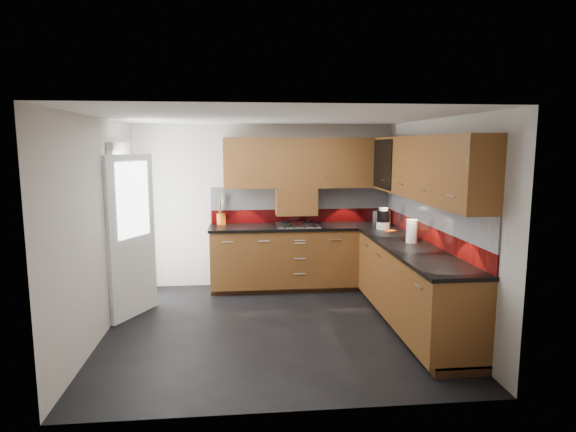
{
  "coord_description": "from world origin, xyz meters",
  "views": [
    {
      "loc": [
        -0.37,
        -5.33,
        2.1
      ],
      "look_at": [
        0.23,
        0.65,
        1.21
      ],
      "focal_mm": 30.0,
      "sensor_mm": 36.0,
      "label": 1
    }
  ],
  "objects": [
    {
      "name": "food_processor",
      "position": [
        1.6,
        1.08,
        1.08
      ],
      "size": [
        0.18,
        0.18,
        0.3
      ],
      "color": "white",
      "rests_on": "countertop"
    },
    {
      "name": "glass_cabinet",
      "position": [
        1.71,
        1.07,
        1.87
      ],
      "size": [
        0.32,
        0.8,
        0.66
      ],
      "color": "black",
      "rests_on": "room"
    },
    {
      "name": "upper_cabinets",
      "position": [
        1.23,
        0.78,
        1.84
      ],
      "size": [
        2.5,
        3.2,
        0.72
      ],
      "color": "#583313",
      "rests_on": "room"
    },
    {
      "name": "countertop",
      "position": [
        1.05,
        0.7,
        0.92
      ],
      "size": [
        2.72,
        3.22,
        0.04
      ],
      "color": "black",
      "rests_on": "base_cabinets"
    },
    {
      "name": "orange_cloth",
      "position": [
        1.64,
        0.88,
        0.95
      ],
      "size": [
        0.16,
        0.15,
        0.01
      ],
      "primitive_type": "cube",
      "rotation": [
        0.0,
        0.0,
        0.32
      ],
      "color": "#D75417",
      "rests_on": "countertop"
    },
    {
      "name": "paper_towel",
      "position": [
        1.66,
        0.14,
        1.08
      ],
      "size": [
        0.17,
        0.17,
        0.28
      ],
      "primitive_type": "cylinder",
      "rotation": [
        0.0,
        0.0,
        0.32
      ],
      "color": "white",
      "rests_on": "countertop"
    },
    {
      "name": "back_door",
      "position": [
        -1.78,
        0.75,
        1.03
      ],
      "size": [
        0.42,
        1.19,
        2.04
      ],
      "color": "white",
      "rests_on": "room"
    },
    {
      "name": "base_cabinets",
      "position": [
        1.07,
        0.72,
        0.44
      ],
      "size": [
        2.7,
        3.2,
        0.95
      ],
      "color": "#583313",
      "rests_on": "room"
    },
    {
      "name": "backsplash",
      "position": [
        1.28,
        0.93,
        1.21
      ],
      "size": [
        2.7,
        3.2,
        0.54
      ],
      "color": "#68090B",
      "rests_on": "countertop"
    },
    {
      "name": "gas_hob",
      "position": [
        0.45,
        1.47,
        0.96
      ],
      "size": [
        0.61,
        0.53,
        0.05
      ],
      "color": "silver",
      "rests_on": "countertop"
    },
    {
      "name": "utensil_pot",
      "position": [
        -0.65,
        1.7,
        1.04
      ],
      "size": [
        0.13,
        0.13,
        0.46
      ],
      "color": "orange",
      "rests_on": "countertop"
    },
    {
      "name": "room",
      "position": [
        0.0,
        0.0,
        1.5
      ],
      "size": [
        4.0,
        3.8,
        2.64
      ],
      "color": "black"
    },
    {
      "name": "extractor_hood",
      "position": [
        0.45,
        1.64,
        1.28
      ],
      "size": [
        0.6,
        0.33,
        0.4
      ],
      "primitive_type": "cube",
      "color": "#583313",
      "rests_on": "room"
    },
    {
      "name": "toaster",
      "position": [
        1.75,
        1.65,
        1.03
      ],
      "size": [
        0.3,
        0.23,
        0.19
      ],
      "color": "silver",
      "rests_on": "countertop"
    }
  ]
}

